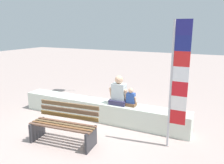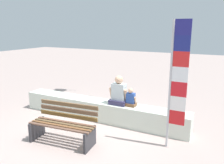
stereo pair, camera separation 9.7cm
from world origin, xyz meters
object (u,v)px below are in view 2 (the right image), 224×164
object	(u,v)px
park_bench	(64,125)
person_adult	(119,93)
person_child	(131,99)
flag_banner	(176,79)

from	to	relation	value
park_bench	person_adult	size ratio (longest dim) A/B	1.98
person_adult	person_child	size ratio (longest dim) A/B	1.62
park_bench	person_child	bearing A→B (deg)	56.57
park_bench	person_child	xyz separation A→B (m)	(1.02, 1.55, 0.33)
park_bench	flag_banner	size ratio (longest dim) A/B	0.57
person_child	flag_banner	distance (m)	1.66
person_adult	flag_banner	world-z (taller)	flag_banner
park_bench	flag_banner	xyz separation A→B (m)	(2.30, 0.86, 1.14)
person_adult	person_child	world-z (taller)	person_adult
person_adult	flag_banner	xyz separation A→B (m)	(1.63, -0.68, 0.69)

